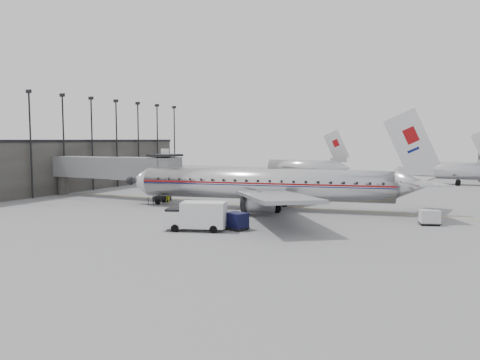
% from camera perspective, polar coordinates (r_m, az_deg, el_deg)
% --- Properties ---
extents(ground, '(160.00, 160.00, 0.00)m').
position_cam_1_polar(ground, '(56.34, -3.85, -3.56)').
color(ground, slate).
rests_on(ground, ground).
extents(terminal, '(12.00, 46.00, 8.00)m').
position_cam_1_polar(terminal, '(84.98, -20.71, 1.73)').
color(terminal, '#33302E').
rests_on(terminal, ground).
extents(apron_line, '(60.00, 0.15, 0.01)m').
position_cam_1_polar(apron_line, '(60.28, 1.47, -2.98)').
color(apron_line, gold).
rests_on(apron_line, ground).
extents(jet_bridge, '(21.00, 6.20, 7.10)m').
position_cam_1_polar(jet_bridge, '(68.46, -14.54, 1.33)').
color(jet_bridge, '#585A5C').
rests_on(jet_bridge, ground).
extents(floodlight_masts, '(0.90, 42.25, 15.25)m').
position_cam_1_polar(floodlight_masts, '(82.49, -16.16, 4.80)').
color(floodlight_masts, black).
rests_on(floodlight_masts, ground).
extents(distant_aircraft_near, '(16.39, 3.20, 10.26)m').
position_cam_1_polar(distant_aircraft_near, '(95.23, 7.78, 1.56)').
color(distant_aircraft_near, silver).
rests_on(distant_aircraft_near, ground).
extents(distant_aircraft_mid, '(16.39, 3.20, 10.26)m').
position_cam_1_polar(distant_aircraft_mid, '(94.64, 23.70, 1.16)').
color(distant_aircraft_mid, silver).
rests_on(distant_aircraft_mid, ground).
extents(airliner, '(37.18, 34.15, 11.86)m').
position_cam_1_polar(airliner, '(55.86, 3.76, -0.54)').
color(airliner, silver).
rests_on(airliner, ground).
extents(service_van, '(6.02, 3.80, 2.65)m').
position_cam_1_polar(service_van, '(43.14, -5.41, -4.33)').
color(service_van, silver).
rests_on(service_van, ground).
extents(baggage_cart_navy, '(2.43, 2.16, 1.59)m').
position_cam_1_polar(baggage_cart_navy, '(43.47, -0.43, -4.97)').
color(baggage_cart_navy, black).
rests_on(baggage_cart_navy, ground).
extents(baggage_cart_white, '(2.23, 1.94, 1.48)m').
position_cam_1_polar(baggage_cart_white, '(49.35, 22.12, -4.21)').
color(baggage_cart_white, silver).
rests_on(baggage_cart_white, ground).
extents(ramp_worker, '(0.79, 0.67, 1.83)m').
position_cam_1_polar(ramp_worker, '(62.38, -8.81, -1.92)').
color(ramp_worker, '#DFEE1C').
rests_on(ramp_worker, ground).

